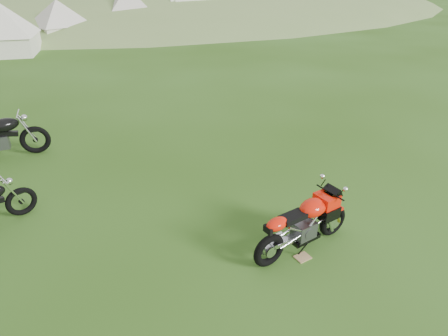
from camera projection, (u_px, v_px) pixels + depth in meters
ground at (251, 199)px, 7.13m from camera, size 120.00×120.00×0.00m
hillside at (179, 3)px, 47.93m from camera, size 80.00×64.00×8.00m
hedgerow at (179, 3)px, 47.93m from camera, size 36.00×1.20×8.60m
sport_motorcycle at (304, 221)px, 5.62m from camera, size 1.80×0.60×1.06m
plywood_board at (303, 257)px, 5.68m from camera, size 0.25×0.21×0.02m
tent_left at (0, 27)px, 18.70m from camera, size 4.00×4.00×2.63m
tent_mid at (59, 19)px, 22.74m from camera, size 3.04×3.04×2.42m
tent_right at (129, 10)px, 25.41m from camera, size 4.06×4.06×2.79m
caravan at (196, 12)px, 27.71m from camera, size 4.95×3.10×2.15m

